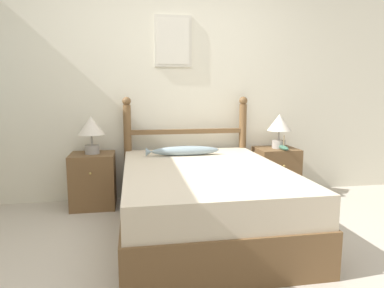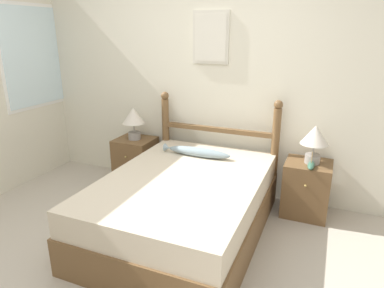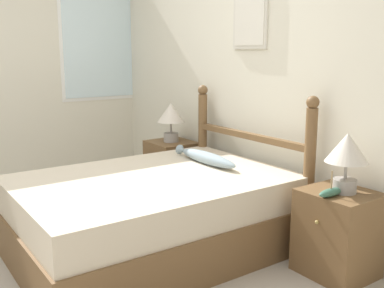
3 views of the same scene
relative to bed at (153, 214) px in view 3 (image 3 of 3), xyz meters
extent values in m
plane|color=#B7AD9E|center=(-0.21, -0.65, -0.28)|extent=(16.00, 16.00, 0.00)
cube|color=beige|center=(-0.21, 1.08, 0.99)|extent=(6.40, 0.06, 2.55)
cube|color=beige|center=(-0.13, 1.04, 1.48)|extent=(0.41, 0.02, 0.56)
cube|color=beige|center=(-0.13, 1.03, 1.48)|extent=(0.35, 0.01, 0.50)
cube|color=white|center=(-2.31, 0.69, 1.24)|extent=(0.01, 1.08, 1.25)
cube|color=silver|center=(-2.30, 0.69, 1.24)|extent=(0.01, 1.00, 1.17)
cube|color=brown|center=(0.00, 0.00, -0.11)|extent=(1.39, 1.96, 0.33)
cube|color=beige|center=(0.00, 0.00, 0.17)|extent=(1.35, 1.92, 0.24)
cylinder|color=brown|center=(-0.65, 0.94, 0.25)|extent=(0.08, 0.08, 1.07)
sphere|color=brown|center=(-0.65, 0.94, 0.83)|extent=(0.09, 0.09, 0.09)
cylinder|color=brown|center=(0.65, 0.94, 0.25)|extent=(0.08, 0.08, 1.07)
sphere|color=brown|center=(0.65, 0.94, 0.83)|extent=(0.09, 0.09, 0.09)
cube|color=brown|center=(0.00, 0.94, 0.49)|extent=(1.31, 0.06, 0.05)
cube|color=brown|center=(-1.02, 0.81, 0.00)|extent=(0.45, 0.41, 0.57)
sphere|color=tan|center=(-1.02, 0.59, 0.13)|extent=(0.02, 0.02, 0.02)
cube|color=brown|center=(1.02, 0.81, 0.00)|extent=(0.45, 0.41, 0.57)
sphere|color=tan|center=(1.02, 0.59, 0.13)|extent=(0.02, 0.02, 0.02)
cylinder|color=gray|center=(-1.02, 0.81, 0.33)|extent=(0.15, 0.15, 0.09)
cylinder|color=gray|center=(-1.02, 0.81, 0.44)|extent=(0.02, 0.02, 0.11)
cone|color=beige|center=(-1.02, 0.81, 0.59)|extent=(0.27, 0.27, 0.19)
cylinder|color=gray|center=(1.05, 0.82, 0.33)|extent=(0.15, 0.15, 0.09)
cylinder|color=gray|center=(1.05, 0.82, 0.44)|extent=(0.02, 0.02, 0.11)
cone|color=beige|center=(1.05, 0.82, 0.59)|extent=(0.27, 0.27, 0.19)
ellipsoid|color=#386651|center=(1.05, 0.68, 0.32)|extent=(0.07, 0.21, 0.05)
cylinder|color=#997F56|center=(1.05, 0.68, 0.40)|extent=(0.01, 0.01, 0.11)
ellipsoid|color=#8499A3|center=(-0.07, 0.55, 0.34)|extent=(0.70, 0.13, 0.10)
cone|color=#8499A3|center=(-0.45, 0.55, 0.34)|extent=(0.06, 0.09, 0.09)
camera|label=1|loc=(-0.60, -2.83, 0.93)|focal=32.00mm
camera|label=2|loc=(1.18, -2.60, 1.56)|focal=32.00mm
camera|label=3|loc=(2.75, -1.57, 1.17)|focal=42.00mm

